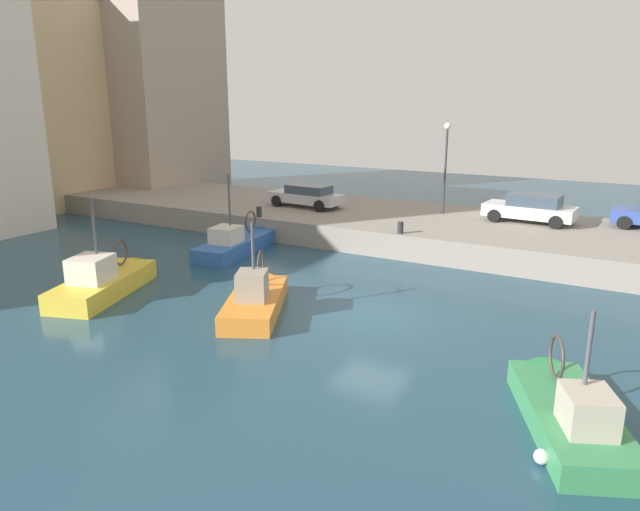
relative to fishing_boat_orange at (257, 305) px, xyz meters
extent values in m
plane|color=navy|center=(1.50, -3.82, -0.12)|extent=(80.00, 80.00, 0.00)
cube|color=gray|center=(13.00, -3.82, 0.48)|extent=(9.00, 56.00, 1.20)
cube|color=orange|center=(-0.33, -0.16, -0.12)|extent=(4.96, 3.59, 1.30)
cone|color=orange|center=(2.09, 1.02, -0.12)|extent=(1.48, 1.78, 1.54)
cube|color=#896B4C|center=(-0.33, -0.16, 0.46)|extent=(4.73, 3.39, 0.08)
cube|color=gray|center=(-0.77, -0.38, 1.00)|extent=(1.42, 1.37, 1.01)
cylinder|color=#4C4C51|center=(-0.47, -0.23, 1.80)|extent=(0.10, 0.10, 2.67)
torus|color=#3F3833|center=(0.85, 0.41, 1.17)|extent=(1.11, 0.60, 1.20)
sphere|color=white|center=(-2.01, 0.07, 0.07)|extent=(0.32, 0.32, 0.32)
cube|color=#388951|center=(-2.99, -10.78, -0.12)|extent=(4.93, 3.50, 1.24)
cone|color=#388951|center=(-0.57, -9.68, -0.12)|extent=(1.47, 1.80, 1.57)
cube|color=#9E7A51|center=(-2.99, -10.78, 0.44)|extent=(4.71, 3.30, 0.08)
cube|color=#B7AD99|center=(-3.86, -11.17, 0.91)|extent=(1.45, 1.36, 0.86)
cylinder|color=#4C4C51|center=(-3.54, -11.03, 1.71)|extent=(0.10, 0.10, 2.54)
torus|color=#3F3833|center=(-1.81, -10.24, 1.09)|extent=(1.03, 0.52, 1.09)
sphere|color=white|center=(-4.65, -10.48, 0.06)|extent=(0.32, 0.32, 0.32)
cube|color=gold|center=(-1.65, 5.98, -0.12)|extent=(5.40, 3.35, 1.49)
cone|color=gold|center=(1.09, 6.91, -0.12)|extent=(1.38, 1.85, 1.65)
cube|color=#9E7A51|center=(-1.65, 5.98, 0.55)|extent=(5.16, 3.15, 0.08)
cube|color=beige|center=(-2.29, 5.77, 1.08)|extent=(1.78, 1.67, 0.98)
cylinder|color=#4C4C51|center=(-1.88, 5.91, 2.09)|extent=(0.10, 0.10, 3.08)
torus|color=#3F3833|center=(-0.30, 6.44, 1.18)|extent=(1.00, 0.40, 1.03)
sphere|color=white|center=(-3.42, 6.45, 0.10)|extent=(0.32, 0.32, 0.32)
cube|color=#2D60B7|center=(5.88, 5.47, -0.12)|extent=(5.57, 2.45, 1.41)
cone|color=#2D60B7|center=(8.90, 5.89, -0.12)|extent=(1.11, 1.66, 1.55)
cube|color=#B2A893|center=(5.88, 5.47, 0.51)|extent=(5.34, 2.29, 0.08)
cube|color=beige|center=(5.02, 5.34, 0.95)|extent=(1.49, 1.39, 0.79)
cylinder|color=#4C4C51|center=(5.42, 5.40, 2.14)|extent=(0.10, 0.10, 3.26)
torus|color=#3F3833|center=(7.38, 5.68, 1.15)|extent=(1.07, 0.23, 1.07)
sphere|color=white|center=(4.15, 6.18, 0.09)|extent=(0.32, 0.32, 0.32)
cylinder|color=black|center=(14.98, -10.74, 1.40)|extent=(0.24, 0.65, 0.64)
cylinder|color=black|center=(16.65, -10.78, 1.40)|extent=(0.24, 0.65, 0.64)
cube|color=#B7B7BC|center=(12.54, 5.54, 1.62)|extent=(1.91, 4.49, 0.54)
cube|color=#384756|center=(12.53, 5.32, 2.12)|extent=(1.58, 2.55, 0.47)
cylinder|color=black|center=(11.85, 7.08, 1.40)|extent=(0.26, 0.65, 0.64)
cylinder|color=black|center=(13.45, 6.97, 1.40)|extent=(0.26, 0.65, 0.64)
cylinder|color=black|center=(11.64, 4.11, 1.40)|extent=(0.26, 0.65, 0.64)
cylinder|color=black|center=(13.23, 4.00, 1.40)|extent=(0.26, 0.65, 0.64)
cube|color=silver|center=(14.45, -6.46, 1.65)|extent=(2.06, 4.47, 0.60)
cube|color=#384756|center=(14.44, -6.68, 2.23)|extent=(1.73, 2.54, 0.57)
cylinder|color=black|center=(13.64, -4.92, 1.40)|extent=(0.26, 0.65, 0.64)
cylinder|color=black|center=(15.44, -5.03, 1.40)|extent=(0.26, 0.65, 0.64)
cylinder|color=black|center=(13.47, -7.89, 1.40)|extent=(0.26, 0.65, 0.64)
cylinder|color=black|center=(15.26, -7.99, 1.40)|extent=(0.26, 0.65, 0.64)
cylinder|color=#2D2D33|center=(8.85, -1.82, 1.35)|extent=(0.28, 0.28, 0.55)
cylinder|color=#2D2D33|center=(8.85, 6.18, 1.35)|extent=(0.28, 0.28, 0.55)
cylinder|color=#38383D|center=(14.50, -1.98, 3.33)|extent=(0.12, 0.12, 4.50)
sphere|color=#F2EACC|center=(14.50, -1.98, 5.73)|extent=(0.36, 0.36, 0.36)
cube|color=#D1B284|center=(9.26, 25.06, 6.67)|extent=(7.99, 7.30, 13.58)
cube|color=#A39384|center=(17.14, 22.07, 8.28)|extent=(8.70, 8.19, 16.80)
camera|label=1|loc=(-16.04, -11.77, 7.16)|focal=32.98mm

